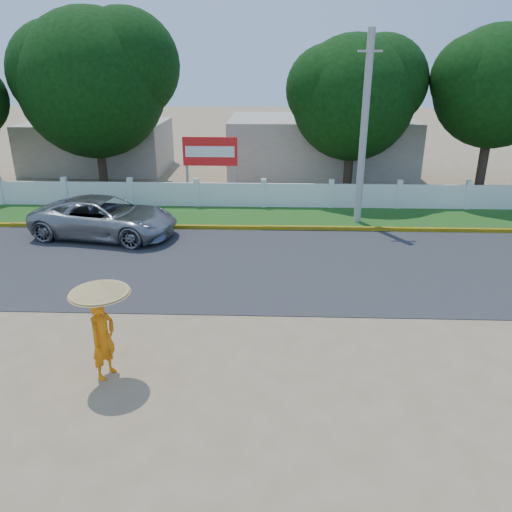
{
  "coord_description": "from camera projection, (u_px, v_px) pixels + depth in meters",
  "views": [
    {
      "loc": [
        0.46,
        -10.52,
        6.31
      ],
      "look_at": [
        0.0,
        2.0,
        1.3
      ],
      "focal_mm": 35.0,
      "sensor_mm": 36.0,
      "label": 1
    }
  ],
  "objects": [
    {
      "name": "road",
      "position": [
        259.0,
        264.0,
        16.29
      ],
      "size": [
        60.0,
        7.0,
        0.02
      ],
      "primitive_type": "cube",
      "color": "#38383A",
      "rests_on": "ground"
    },
    {
      "name": "monk_with_parasol",
      "position": [
        101.0,
        315.0,
        10.1
      ],
      "size": [
        1.22,
        1.22,
        2.23
      ],
      "color": "orange",
      "rests_on": "ground"
    },
    {
      "name": "ground",
      "position": [
        253.0,
        336.0,
        12.12
      ],
      "size": [
        120.0,
        120.0,
        0.0
      ],
      "primitive_type": "plane",
      "color": "#9E8460",
      "rests_on": "ground"
    },
    {
      "name": "vehicle",
      "position": [
        105.0,
        218.0,
        18.59
      ],
      "size": [
        5.68,
        3.32,
        1.48
      ],
      "primitive_type": "imported",
      "rotation": [
        0.0,
        0.0,
        1.4
      ],
      "color": "gray",
      "rests_on": "ground"
    },
    {
      "name": "curb",
      "position": [
        262.0,
        228.0,
        19.56
      ],
      "size": [
        40.0,
        0.18,
        0.16
      ],
      "primitive_type": "cube",
      "color": "yellow",
      "rests_on": "ground"
    },
    {
      "name": "grass_verge",
      "position": [
        263.0,
        216.0,
        21.16
      ],
      "size": [
        60.0,
        3.5,
        0.03
      ],
      "primitive_type": "cube",
      "color": "#2D601E",
      "rests_on": "ground"
    },
    {
      "name": "building_far",
      "position": [
        98.0,
        146.0,
        29.57
      ],
      "size": [
        8.0,
        5.0,
        2.8
      ],
      "primitive_type": "cube",
      "color": "#B7AD99",
      "rests_on": "ground"
    },
    {
      "name": "building_near",
      "position": [
        319.0,
        147.0,
        28.12
      ],
      "size": [
        10.0,
        6.0,
        3.2
      ],
      "primitive_type": "cube",
      "color": "#B7AD99",
      "rests_on": "ground"
    },
    {
      "name": "billboard",
      "position": [
        210.0,
        155.0,
        22.82
      ],
      "size": [
        2.5,
        0.13,
        2.95
      ],
      "color": "gray",
      "rests_on": "ground"
    },
    {
      "name": "tree_row",
      "position": [
        284.0,
        89.0,
        23.59
      ],
      "size": [
        34.93,
        8.12,
        8.64
      ],
      "color": "#473828",
      "rests_on": "ground"
    },
    {
      "name": "fence",
      "position": [
        264.0,
        195.0,
        22.31
      ],
      "size": [
        40.0,
        0.1,
        1.1
      ],
      "primitive_type": "cube",
      "color": "silver",
      "rests_on": "ground"
    },
    {
      "name": "utility_pole",
      "position": [
        364.0,
        131.0,
        19.16
      ],
      "size": [
        0.28,
        0.28,
        7.31
      ],
      "primitive_type": "cylinder",
      "color": "#9B9B98",
      "rests_on": "ground"
    }
  ]
}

